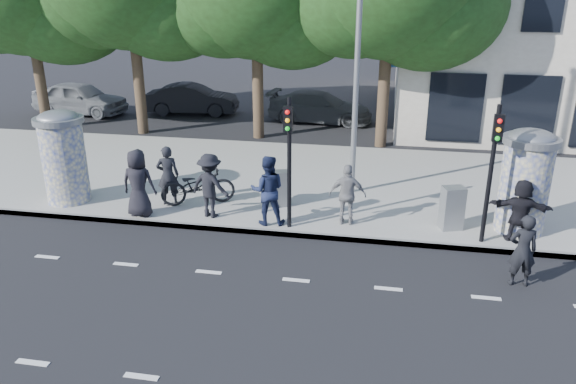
% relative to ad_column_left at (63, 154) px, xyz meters
% --- Properties ---
extents(ground, '(120.00, 120.00, 0.00)m').
position_rel_ad_column_left_xyz_m(ground, '(7.20, -4.50, -1.54)').
color(ground, black).
rests_on(ground, ground).
extents(sidewalk, '(40.00, 8.00, 0.15)m').
position_rel_ad_column_left_xyz_m(sidewalk, '(7.20, 3.00, -1.46)').
color(sidewalk, gray).
rests_on(sidewalk, ground).
extents(curb, '(40.00, 0.10, 0.16)m').
position_rel_ad_column_left_xyz_m(curb, '(7.20, -0.95, -1.46)').
color(curb, slate).
rests_on(curb, ground).
extents(lane_dash_far, '(32.00, 0.12, 0.01)m').
position_rel_ad_column_left_xyz_m(lane_dash_far, '(7.20, -3.10, -1.53)').
color(lane_dash_far, silver).
rests_on(lane_dash_far, ground).
extents(ad_column_left, '(1.36, 1.36, 2.65)m').
position_rel_ad_column_left_xyz_m(ad_column_left, '(0.00, 0.00, 0.00)').
color(ad_column_left, beige).
rests_on(ad_column_left, sidewalk).
extents(ad_column_right, '(1.36, 1.36, 2.65)m').
position_rel_ad_column_left_xyz_m(ad_column_right, '(12.40, 0.20, 0.00)').
color(ad_column_right, beige).
rests_on(ad_column_right, sidewalk).
extents(traffic_pole_near, '(0.22, 0.31, 3.40)m').
position_rel_ad_column_left_xyz_m(traffic_pole_near, '(6.60, -0.71, 0.69)').
color(traffic_pole_near, black).
rests_on(traffic_pole_near, sidewalk).
extents(traffic_pole_far, '(0.22, 0.31, 3.40)m').
position_rel_ad_column_left_xyz_m(traffic_pole_far, '(11.40, -0.71, 0.69)').
color(traffic_pole_far, black).
rests_on(traffic_pole_far, sidewalk).
extents(street_lamp, '(0.25, 0.93, 8.00)m').
position_rel_ad_column_left_xyz_m(street_lamp, '(8.00, 2.13, 3.26)').
color(street_lamp, slate).
rests_on(street_lamp, sidewalk).
extents(ped_a, '(0.92, 0.60, 1.85)m').
position_rel_ad_column_left_xyz_m(ped_a, '(2.50, -0.65, -0.46)').
color(ped_a, black).
rests_on(ped_a, sidewalk).
extents(ped_b, '(0.72, 0.58, 1.71)m').
position_rel_ad_column_left_xyz_m(ped_b, '(2.96, 0.29, -0.53)').
color(ped_b, black).
rests_on(ped_b, sidewalk).
extents(ped_c, '(1.01, 0.85, 1.85)m').
position_rel_ad_column_left_xyz_m(ped_c, '(6.01, -0.54, -0.46)').
color(ped_c, '#18203E').
rests_on(ped_c, sidewalk).
extents(ped_d, '(1.27, 0.94, 1.75)m').
position_rel_ad_column_left_xyz_m(ped_d, '(4.40, -0.35, -0.51)').
color(ped_d, black).
rests_on(ped_d, sidewalk).
extents(ped_e, '(0.96, 0.56, 1.63)m').
position_rel_ad_column_left_xyz_m(ped_e, '(8.05, -0.20, -0.57)').
color(ped_e, gray).
rests_on(ped_e, sidewalk).
extents(ped_f, '(1.53, 0.71, 1.59)m').
position_rel_ad_column_left_xyz_m(ped_f, '(12.25, -0.42, -0.59)').
color(ped_f, black).
rests_on(ped_f, sidewalk).
extents(man_road, '(0.63, 0.44, 1.63)m').
position_rel_ad_column_left_xyz_m(man_road, '(11.94, -2.40, -0.72)').
color(man_road, black).
rests_on(man_road, ground).
extents(bicycle, '(1.50, 2.20, 1.10)m').
position_rel_ad_column_left_xyz_m(bicycle, '(3.77, 0.42, -0.84)').
color(bicycle, black).
rests_on(bicycle, sidewalk).
extents(cabinet_left, '(0.56, 0.47, 1.02)m').
position_rel_ad_column_left_xyz_m(cabinet_left, '(6.09, 0.74, -0.88)').
color(cabinet_left, slate).
rests_on(cabinet_left, sidewalk).
extents(cabinet_right, '(0.64, 0.55, 1.13)m').
position_rel_ad_column_left_xyz_m(cabinet_right, '(10.70, -0.02, -0.82)').
color(cabinet_right, gray).
rests_on(cabinet_right, sidewalk).
extents(car_left, '(2.29, 4.71, 1.55)m').
position_rel_ad_column_left_xyz_m(car_left, '(-5.70, 10.74, -0.76)').
color(car_left, slate).
rests_on(car_left, ground).
extents(car_mid, '(2.02, 4.49, 1.43)m').
position_rel_ad_column_left_xyz_m(car_mid, '(-0.42, 11.77, -0.82)').
color(car_mid, black).
rests_on(car_mid, ground).
extents(car_right, '(2.30, 4.86, 1.37)m').
position_rel_ad_column_left_xyz_m(car_right, '(5.85, 11.29, -0.85)').
color(car_right, '#4A4D50').
rests_on(car_right, ground).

